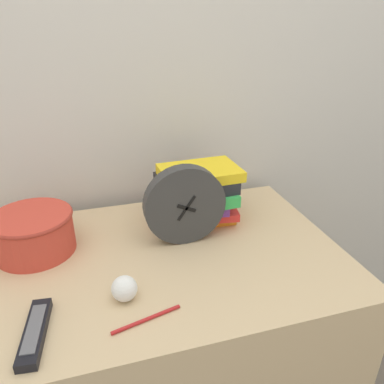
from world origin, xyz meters
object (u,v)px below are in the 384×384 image
object	(u,v)px
book_stack	(197,194)
pen	(147,319)
desk_clock	(185,205)
crumpled_paper_ball	(124,289)
tv_remote	(35,332)
basket	(33,232)

from	to	relation	value
book_stack	pen	bearing A→B (deg)	-120.95
desk_clock	crumpled_paper_ball	xyz separation A→B (m)	(-0.20, -0.20, -0.08)
desk_clock	tv_remote	world-z (taller)	desk_clock
basket	desk_clock	bearing A→B (deg)	-9.25
book_stack	basket	distance (m)	0.47
pen	tv_remote	bearing A→B (deg)	174.26
desk_clock	basket	distance (m)	0.41
crumpled_paper_ball	tv_remote	bearing A→B (deg)	-162.63
crumpled_paper_ball	desk_clock	bearing A→B (deg)	45.07
basket	crumpled_paper_ball	xyz separation A→B (m)	(0.21, -0.26, -0.03)
tv_remote	pen	bearing A→B (deg)	-5.74
desk_clock	book_stack	distance (m)	0.12
book_stack	basket	world-z (taller)	book_stack
book_stack	pen	distance (m)	0.45
desk_clock	crumpled_paper_ball	bearing A→B (deg)	-134.93
book_stack	desk_clock	bearing A→B (deg)	-122.89
desk_clock	tv_remote	bearing A→B (deg)	-146.34
basket	pen	xyz separation A→B (m)	(0.24, -0.34, -0.06)
desk_clock	crumpled_paper_ball	world-z (taller)	desk_clock
crumpled_paper_ball	pen	world-z (taller)	crumpled_paper_ball
book_stack	crumpled_paper_ball	xyz separation A→B (m)	(-0.26, -0.30, -0.06)
basket	pen	world-z (taller)	basket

